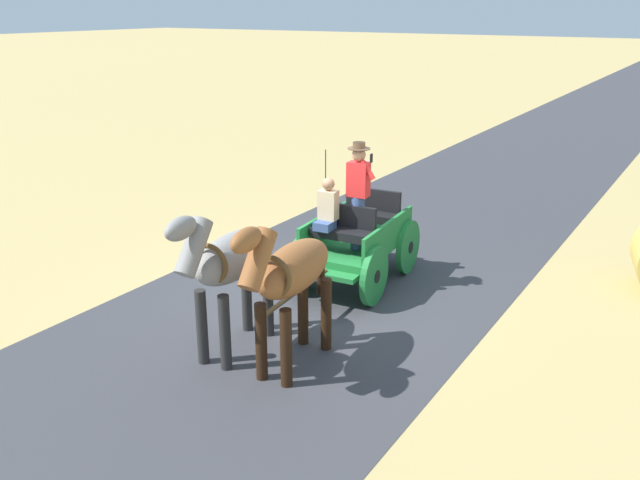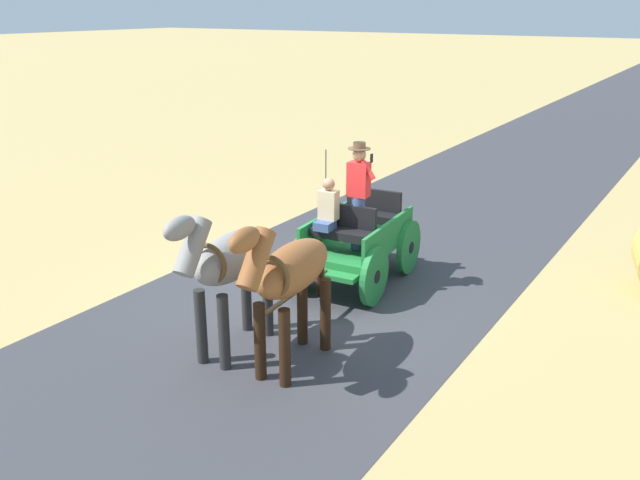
# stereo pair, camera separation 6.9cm
# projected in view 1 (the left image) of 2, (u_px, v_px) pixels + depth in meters

# --- Properties ---
(ground_plane) EXTENTS (200.00, 200.00, 0.00)m
(ground_plane) POSITION_uv_depth(u_px,v_px,m) (322.00, 294.00, 11.26)
(ground_plane) COLOR tan
(road_surface) EXTENTS (5.60, 160.00, 0.01)m
(road_surface) POSITION_uv_depth(u_px,v_px,m) (322.00, 294.00, 11.26)
(road_surface) COLOR #38383D
(road_surface) RESTS_ON ground
(horse_drawn_carriage) EXTENTS (1.60, 4.52, 2.50)m
(horse_drawn_carriage) POSITION_uv_depth(u_px,v_px,m) (355.00, 238.00, 11.48)
(horse_drawn_carriage) COLOR #1E7233
(horse_drawn_carriage) RESTS_ON ground
(horse_near_side) EXTENTS (0.67, 2.14, 2.21)m
(horse_near_side) POSITION_uv_depth(u_px,v_px,m) (290.00, 274.00, 8.57)
(horse_near_side) COLOR brown
(horse_near_side) RESTS_ON ground
(horse_off_side) EXTENTS (0.70, 2.14, 2.21)m
(horse_off_side) POSITION_uv_depth(u_px,v_px,m) (229.00, 262.00, 8.97)
(horse_off_side) COLOR gray
(horse_off_side) RESTS_ON ground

